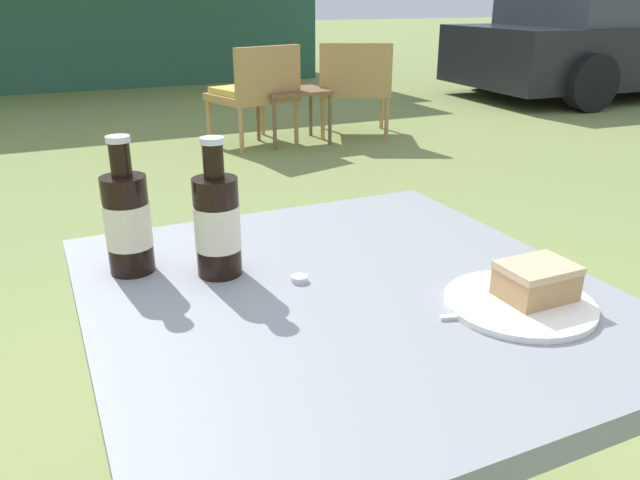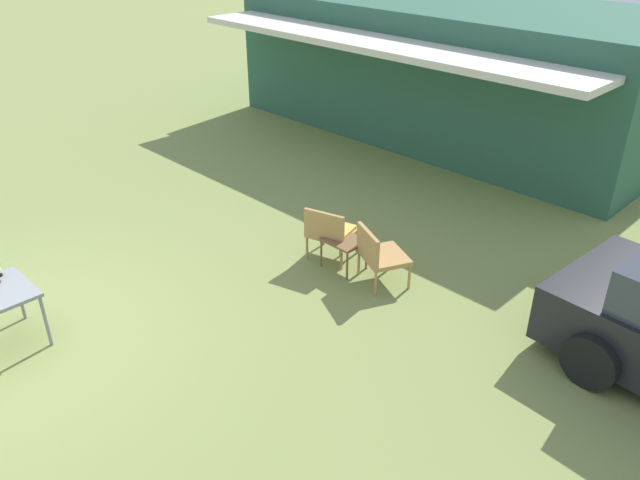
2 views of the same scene
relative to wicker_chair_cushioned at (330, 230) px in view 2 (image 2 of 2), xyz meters
name	(u,v)px [view 2 (image 2 of 2)]	position (x,y,z in m)	size (l,w,h in m)	color
ground_plane	(5,346)	(-1.25, -4.03, -0.45)	(60.00, 60.00, 0.00)	olive
cabin_building	(453,67)	(-2.12, 5.91, 0.90)	(8.83, 5.30, 2.67)	#2D5B47
wicker_chair_cushioned	(330,230)	(0.00, 0.00, 0.00)	(0.72, 0.68, 0.79)	#B2844C
wicker_chair_plain	(379,253)	(0.89, -0.02, 0.00)	(0.77, 0.74, 0.79)	#B2844C
garden_side_table	(344,243)	(0.31, -0.05, -0.06)	(0.53, 0.44, 0.44)	brown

